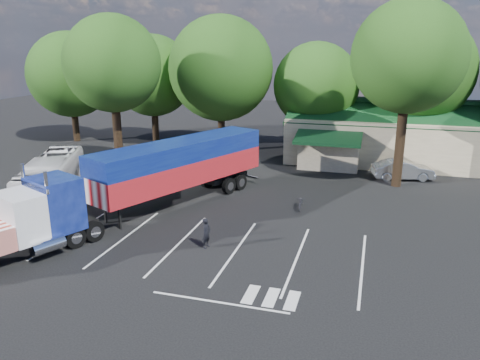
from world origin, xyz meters
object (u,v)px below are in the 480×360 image
(woman, at_px, (206,233))
(silver_sedan, at_px, (403,170))
(semi_truck, at_px, (148,175))
(bicycle, at_px, (301,202))
(tour_bus, at_px, (52,178))

(woman, distance_m, silver_sedan, 19.50)
(semi_truck, bearing_deg, silver_sedan, 63.01)
(bicycle, relative_size, silver_sedan, 0.35)
(semi_truck, distance_m, tour_bus, 7.93)
(semi_truck, relative_size, bicycle, 12.37)
(woman, xyz_separation_m, tour_bus, (-13.04, 4.69, 0.64))
(bicycle, xyz_separation_m, tour_bus, (-16.82, -2.70, 1.03))
(bicycle, xyz_separation_m, silver_sedan, (6.61, 9.11, 0.35))
(silver_sedan, bearing_deg, bicycle, 129.18)
(semi_truck, height_order, silver_sedan, semi_truck)
(bicycle, bearing_deg, woman, -122.59)
(bicycle, bearing_deg, semi_truck, -163.99)
(woman, height_order, silver_sedan, woman)
(woman, bearing_deg, tour_bus, 81.14)
(woman, height_order, tour_bus, tour_bus)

